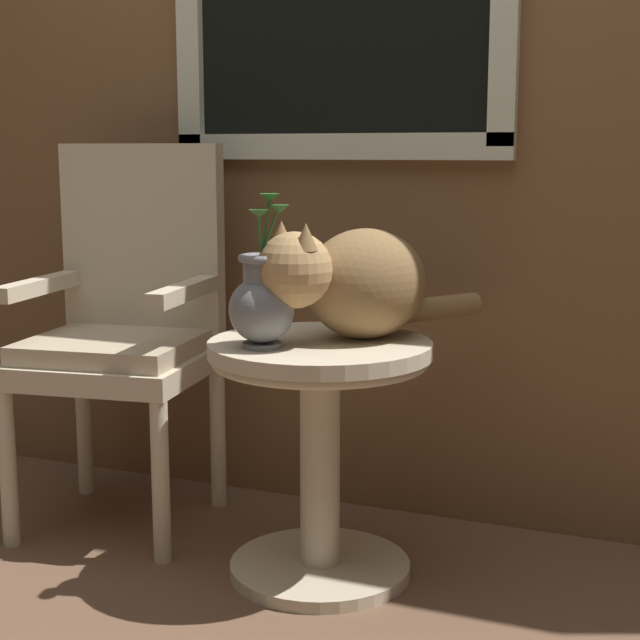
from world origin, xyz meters
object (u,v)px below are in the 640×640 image
Objects in this scene: wicker_chair at (126,319)px; cat at (354,281)px; wicker_side_table at (320,420)px; pewter_vase_with_ivy at (262,302)px.

wicker_chair is 0.72m from cat.
wicker_chair is at bearing 171.24° from cat.
pewter_vase_with_ivy reaches higher than wicker_side_table.
cat is (0.06, 0.05, 0.33)m from wicker_side_table.
cat is at bearing -8.76° from wicker_chair.
pewter_vase_with_ivy is (0.54, -0.28, 0.12)m from wicker_chair.
wicker_chair is at bearing 152.99° from pewter_vase_with_ivy.
cat is at bearing 47.33° from pewter_vase_with_ivy.
pewter_vase_with_ivy reaches higher than cat.
wicker_side_table is 0.56× the size of wicker_chair.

